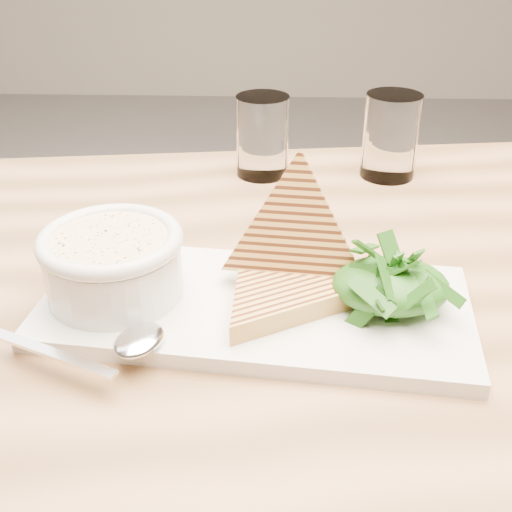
{
  "coord_description": "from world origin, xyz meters",
  "views": [
    {
      "loc": [
        -0.04,
        -0.75,
        1.1
      ],
      "look_at": [
        -0.05,
        -0.25,
        0.8
      ],
      "focal_mm": 45.0,
      "sensor_mm": 36.0,
      "label": 1
    }
  ],
  "objects_px": {
    "glass_near": "(262,136)",
    "soup_bowl": "(114,270)",
    "platter": "(255,307)",
    "glass_far": "(391,136)",
    "table_top": "(370,296)"
  },
  "relations": [
    {
      "from": "glass_near",
      "to": "glass_far",
      "type": "relative_size",
      "value": 0.96
    },
    {
      "from": "table_top",
      "to": "glass_near",
      "type": "distance_m",
      "value": 0.3
    },
    {
      "from": "table_top",
      "to": "soup_bowl",
      "type": "xyz_separation_m",
      "value": [
        -0.24,
        -0.06,
        0.06
      ]
    },
    {
      "from": "glass_near",
      "to": "table_top",
      "type": "bearing_deg",
      "value": -65.99
    },
    {
      "from": "table_top",
      "to": "glass_far",
      "type": "relative_size",
      "value": 9.91
    },
    {
      "from": "table_top",
      "to": "glass_far",
      "type": "height_order",
      "value": "glass_far"
    },
    {
      "from": "soup_bowl",
      "to": "platter",
      "type": "bearing_deg",
      "value": -3.42
    },
    {
      "from": "soup_bowl",
      "to": "glass_far",
      "type": "height_order",
      "value": "glass_far"
    },
    {
      "from": "platter",
      "to": "soup_bowl",
      "type": "height_order",
      "value": "soup_bowl"
    },
    {
      "from": "table_top",
      "to": "platter",
      "type": "bearing_deg",
      "value": -150.69
    },
    {
      "from": "table_top",
      "to": "glass_near",
      "type": "bearing_deg",
      "value": 114.01
    },
    {
      "from": "platter",
      "to": "glass_far",
      "type": "xyz_separation_m",
      "value": [
        0.16,
        0.33,
        0.05
      ]
    },
    {
      "from": "platter",
      "to": "glass_far",
      "type": "height_order",
      "value": "glass_far"
    },
    {
      "from": "glass_near",
      "to": "glass_far",
      "type": "distance_m",
      "value": 0.17
    },
    {
      "from": "glass_near",
      "to": "soup_bowl",
      "type": "bearing_deg",
      "value": -111.28
    }
  ]
}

